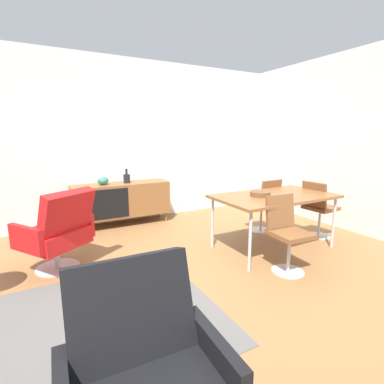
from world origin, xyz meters
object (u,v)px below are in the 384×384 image
(dining_chair_back_right, at_px, (264,203))
(lounge_chair_red, at_px, (58,231))
(sideboard, at_px, (122,200))
(vase_cobalt, at_px, (103,181))
(dining_chair_far_end, at_px, (318,207))
(dining_table, at_px, (274,198))
(armchair_black_shell, at_px, (143,374))
(dining_chair_front_left, at_px, (286,231))
(vase_sculptural_dark, at_px, (127,178))
(wooden_bowl_on_table, at_px, (260,194))

(dining_chair_back_right, relative_size, lounge_chair_red, 0.90)
(dining_chair_back_right, bearing_deg, sideboard, 142.38)
(vase_cobalt, xyz_separation_m, dining_chair_far_end, (2.70, -2.01, -0.32))
(dining_chair_back_right, bearing_deg, dining_table, -122.13)
(armchair_black_shell, bearing_deg, dining_chair_back_right, 39.02)
(dining_chair_front_left, bearing_deg, sideboard, 114.70)
(sideboard, relative_size, vase_cobalt, 9.22)
(vase_sculptural_dark, relative_size, dining_table, 0.15)
(sideboard, height_order, armchair_black_shell, armchair_black_shell)
(vase_sculptural_dark, xyz_separation_m, wooden_bowl_on_table, (1.20, -1.97, -0.03))
(vase_cobalt, height_order, wooden_bowl_on_table, vase_cobalt)
(vase_sculptural_dark, bearing_deg, sideboard, -178.97)
(vase_cobalt, bearing_deg, dining_chair_back_right, -33.77)
(vase_sculptural_dark, height_order, armchair_black_shell, vase_sculptural_dark)
(sideboard, relative_size, vase_sculptural_dark, 6.63)
(sideboard, xyz_separation_m, dining_table, (1.53, -2.01, 0.26))
(dining_chair_back_right, bearing_deg, wooden_bowl_on_table, -137.54)
(sideboard, height_order, wooden_bowl_on_table, wooden_bowl_on_table)
(dining_table, relative_size, armchair_black_shell, 1.69)
(dining_chair_front_left, bearing_deg, vase_cobalt, 119.78)
(dining_chair_back_right, height_order, lounge_chair_red, lounge_chair_red)
(lounge_chair_red, xyz_separation_m, armchair_black_shell, (0.19, -2.33, 0.00))
(vase_cobalt, distance_m, dining_table, 2.71)
(dining_table, distance_m, lounge_chair_red, 2.69)
(dining_table, xyz_separation_m, dining_chair_back_right, (0.35, 0.56, -0.23))
(vase_cobalt, bearing_deg, dining_table, -47.88)
(vase_cobalt, xyz_separation_m, vase_sculptural_dark, (0.39, 0.00, 0.02))
(dining_chair_far_end, height_order, lounge_chair_red, lounge_chair_red)
(vase_cobalt, bearing_deg, lounge_chair_red, -120.10)
(vase_sculptural_dark, height_order, dining_chair_far_end, vase_sculptural_dark)
(vase_sculptural_dark, relative_size, wooden_bowl_on_table, 0.93)
(vase_sculptural_dark, relative_size, dining_chair_far_end, 0.28)
(vase_cobalt, bearing_deg, wooden_bowl_on_table, -50.93)
(lounge_chair_red, relative_size, armchair_black_shell, 1.00)
(vase_cobalt, xyz_separation_m, lounge_chair_red, (-0.78, -1.34, -0.32))
(dining_chair_front_left, distance_m, armchair_black_shell, 2.34)
(dining_chair_front_left, xyz_separation_m, dining_chair_far_end, (1.24, 0.56, 0.00))
(dining_table, bearing_deg, armchair_black_shell, -145.16)
(dining_chair_front_left, distance_m, lounge_chair_red, 2.56)
(sideboard, relative_size, dining_chair_far_end, 1.87)
(dining_chair_far_end, distance_m, armchair_black_shell, 3.69)
(dining_table, relative_size, wooden_bowl_on_table, 6.15)
(vase_sculptural_dark, distance_m, armchair_black_shell, 3.82)
(vase_cobalt, relative_size, wooden_bowl_on_table, 0.67)
(dining_table, height_order, lounge_chair_red, lounge_chair_red)
(sideboard, xyz_separation_m, dining_chair_front_left, (1.18, -2.56, 0.03))
(dining_chair_front_left, bearing_deg, vase_sculptural_dark, 112.72)
(vase_cobalt, xyz_separation_m, wooden_bowl_on_table, (1.60, -1.97, -0.02))
(vase_cobalt, height_order, dining_chair_front_left, dining_chair_front_left)
(wooden_bowl_on_table, xyz_separation_m, lounge_chair_red, (-2.38, 0.62, -0.30))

